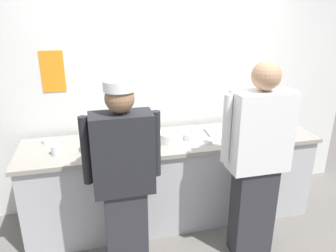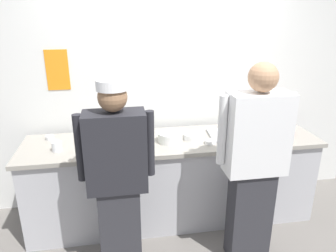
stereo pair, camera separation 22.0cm
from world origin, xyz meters
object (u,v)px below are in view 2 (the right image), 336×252
object	(u,v)px
mixing_bowl_steel	(100,142)
sheet_tray	(232,135)
squeeze_bottle_secondary	(289,125)
plate_stack_rear	(170,137)
ramekin_green_sauce	(210,142)
ramekin_yellow_sauce	(128,142)
plate_stack_front	(194,136)
ramekin_red_sauce	(50,137)
squeeze_bottle_primary	(136,139)
chef_center	(254,162)
chef_near_left	(117,177)
ramekin_orange_sauce	(150,132)
deli_cup	(57,146)

from	to	relation	value
mixing_bowl_steel	sheet_tray	bearing A→B (deg)	3.88
squeeze_bottle_secondary	plate_stack_rear	bearing A→B (deg)	-178.96
sheet_tray	ramekin_green_sauce	world-z (taller)	ramekin_green_sauce
sheet_tray	ramekin_green_sauce	distance (m)	0.32
mixing_bowl_steel	ramekin_yellow_sauce	xyz separation A→B (m)	(0.27, 0.06, -0.03)
plate_stack_front	ramekin_red_sauce	bearing A→B (deg)	170.82
squeeze_bottle_primary	ramekin_red_sauce	world-z (taller)	squeeze_bottle_primary
plate_stack_front	squeeze_bottle_primary	xyz separation A→B (m)	(-0.59, -0.13, 0.06)
squeeze_bottle_primary	sheet_tray	bearing A→B (deg)	8.26
plate_stack_front	sheet_tray	world-z (taller)	plate_stack_front
ramekin_green_sauce	plate_stack_front	bearing A→B (deg)	130.33
mixing_bowl_steel	ramekin_green_sauce	bearing A→B (deg)	-3.72
squeeze_bottle_secondary	ramekin_green_sauce	size ratio (longest dim) A/B	2.05
mixing_bowl_steel	ramekin_red_sauce	distance (m)	0.58
chef_center	ramekin_red_sauce	xyz separation A→B (m)	(-1.76, 0.88, -0.01)
chef_near_left	squeeze_bottle_secondary	distance (m)	1.89
ramekin_orange_sauce	squeeze_bottle_secondary	bearing A→B (deg)	-7.77
ramekin_yellow_sauce	deli_cup	distance (m)	0.65
squeeze_bottle_secondary	chef_near_left	bearing A→B (deg)	-160.58
mixing_bowl_steel	chef_center	bearing A→B (deg)	-24.64
chef_near_left	ramekin_orange_sauce	distance (m)	0.90
chef_near_left	squeeze_bottle_primary	bearing A→B (deg)	70.13
sheet_tray	ramekin_red_sauce	size ratio (longest dim) A/B	5.73
mixing_bowl_steel	ramekin_red_sauce	bearing A→B (deg)	148.63
mixing_bowl_steel	ramekin_yellow_sauce	size ratio (longest dim) A/B	3.41
sheet_tray	ramekin_orange_sauce	size ratio (longest dim) A/B	5.76
deli_cup	plate_stack_rear	bearing A→B (deg)	2.36
plate_stack_front	plate_stack_rear	size ratio (longest dim) A/B	0.87
plate_stack_rear	ramekin_green_sauce	world-z (taller)	plate_stack_rear
plate_stack_front	ramekin_red_sauce	size ratio (longest dim) A/B	2.59
ramekin_green_sauce	ramekin_orange_sauce	bearing A→B (deg)	148.22
mixing_bowl_steel	ramekin_orange_sauce	bearing A→B (deg)	27.79
ramekin_green_sauce	ramekin_orange_sauce	size ratio (longest dim) A/B	1.12
squeeze_bottle_primary	ramekin_green_sauce	distance (m)	0.71
chef_center	ramekin_orange_sauce	xyz separation A→B (m)	(-0.76, 0.84, -0.01)
mixing_bowl_steel	ramekin_green_sauce	size ratio (longest dim) A/B	3.48
mixing_bowl_steel	ramekin_green_sauce	world-z (taller)	mixing_bowl_steel
squeeze_bottle_primary	squeeze_bottle_secondary	size ratio (longest dim) A/B	1.06
chef_center	squeeze_bottle_secondary	xyz separation A→B (m)	(0.66, 0.65, 0.06)
plate_stack_rear	ramekin_green_sauce	bearing A→B (deg)	-17.40
plate_stack_front	ramekin_green_sauce	xyz separation A→B (m)	(0.12, -0.14, -0.01)
ramekin_green_sauce	ramekin_red_sauce	distance (m)	1.58
plate_stack_rear	sheet_tray	bearing A→B (deg)	3.73
chef_near_left	ramekin_red_sauce	bearing A→B (deg)	126.88
deli_cup	ramekin_green_sauce	bearing A→B (deg)	-2.87
chef_near_left	ramekin_yellow_sauce	bearing A→B (deg)	79.07
chef_center	sheet_tray	xyz separation A→B (m)	(0.06, 0.67, -0.02)
plate_stack_rear	deli_cup	distance (m)	1.05
ramekin_red_sauce	ramekin_orange_sauce	bearing A→B (deg)	-2.22
deli_cup	mixing_bowl_steel	bearing A→B (deg)	-0.56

